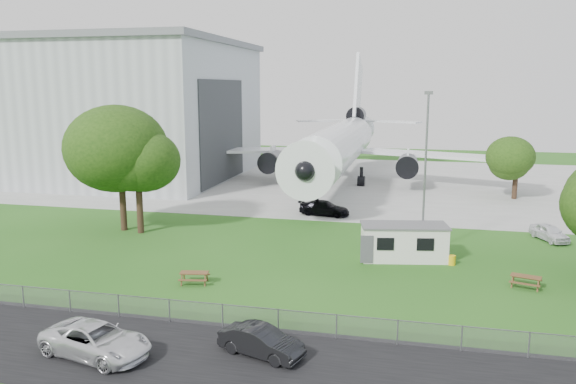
% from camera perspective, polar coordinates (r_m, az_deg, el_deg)
% --- Properties ---
extents(ground, '(160.00, 160.00, 0.00)m').
position_cam_1_polar(ground, '(38.49, 1.00, -8.19)').
color(ground, '#387124').
extents(asphalt_strip, '(120.00, 8.00, 0.02)m').
position_cam_1_polar(asphalt_strip, '(26.91, -5.04, -16.90)').
color(asphalt_strip, black).
rests_on(asphalt_strip, ground).
extents(concrete_apron, '(120.00, 46.00, 0.03)m').
position_cam_1_polar(concrete_apron, '(75.06, 7.06, 1.07)').
color(concrete_apron, '#B7B7B2').
rests_on(concrete_apron, ground).
extents(hangar, '(43.00, 31.00, 18.55)m').
position_cam_1_polar(hangar, '(84.92, -19.61, 8.03)').
color(hangar, '#B2B7BC').
rests_on(hangar, ground).
extents(airliner, '(46.36, 47.73, 17.69)m').
position_cam_1_polar(airliner, '(72.48, 5.40, 4.96)').
color(airliner, white).
rests_on(airliner, ground).
extents(site_cabin, '(6.95, 3.81, 2.62)m').
position_cam_1_polar(site_cabin, '(41.83, 11.70, -4.99)').
color(site_cabin, silver).
rests_on(site_cabin, ground).
extents(picnic_west, '(2.05, 1.81, 0.76)m').
position_cam_1_polar(picnic_west, '(36.98, -9.47, -9.14)').
color(picnic_west, brown).
rests_on(picnic_west, ground).
extents(picnic_east, '(2.15, 1.95, 0.76)m').
position_cam_1_polar(picnic_east, '(38.80, 22.95, -8.91)').
color(picnic_east, brown).
rests_on(picnic_east, ground).
extents(fence, '(58.00, 0.04, 1.30)m').
position_cam_1_polar(fence, '(29.92, -2.91, -13.93)').
color(fence, gray).
rests_on(fence, ground).
extents(lamp_mast, '(0.16, 0.16, 12.00)m').
position_cam_1_polar(lamp_mast, '(42.33, 13.74, 1.61)').
color(lamp_mast, slate).
rests_on(lamp_mast, ground).
extents(tree_west_big, '(9.44, 9.44, 11.74)m').
position_cam_1_polar(tree_west_big, '(50.35, -16.70, 4.04)').
color(tree_west_big, '#382619').
rests_on(tree_west_big, ground).
extents(tree_west_small, '(6.72, 6.72, 9.59)m').
position_cam_1_polar(tree_west_small, '(49.09, -15.05, 3.02)').
color(tree_west_small, '#382619').
rests_on(tree_west_small, ground).
extents(tree_far_apron, '(5.88, 5.88, 7.34)m').
position_cam_1_polar(tree_far_apron, '(67.25, 22.23, 3.01)').
color(tree_far_apron, '#382619').
rests_on(tree_far_apron, ground).
extents(car_centre_sedan, '(4.39, 2.66, 1.36)m').
position_cam_1_polar(car_centre_sedan, '(27.21, -2.74, -14.96)').
color(car_centre_sedan, black).
rests_on(car_centre_sedan, ground).
extents(car_west_estate, '(5.91, 3.70, 1.52)m').
position_cam_1_polar(car_west_estate, '(28.56, -18.91, -14.09)').
color(car_west_estate, silver).
rests_on(car_west_estate, ground).
extents(car_ne_hatch, '(2.95, 4.16, 1.31)m').
position_cam_1_polar(car_ne_hatch, '(50.77, 25.02, -3.77)').
color(car_ne_hatch, silver).
rests_on(car_ne_hatch, ground).
extents(car_apron_van, '(5.14, 2.57, 1.43)m').
position_cam_1_polar(car_apron_van, '(55.01, 3.71, -1.65)').
color(car_apron_van, black).
rests_on(car_apron_van, ground).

